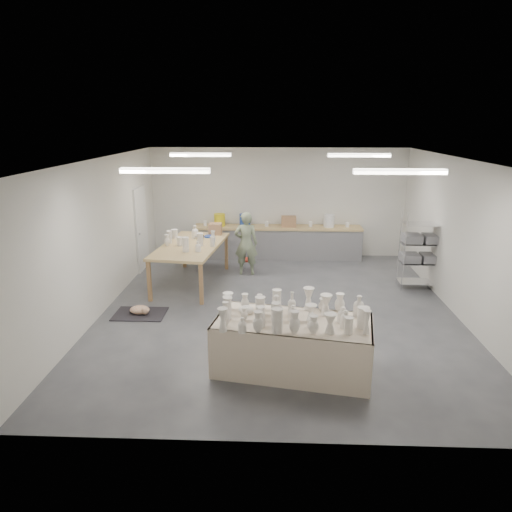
{
  "coord_description": "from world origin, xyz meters",
  "views": [
    {
      "loc": [
        -0.11,
        -8.58,
        3.67
      ],
      "look_at": [
        -0.46,
        0.27,
        1.05
      ],
      "focal_mm": 32.0,
      "sensor_mm": 36.0,
      "label": 1
    }
  ],
  "objects_px": {
    "potter": "(246,243)",
    "red_stool": "(247,260)",
    "drying_table": "(292,342)",
    "work_table": "(193,244)"
  },
  "relations": [
    {
      "from": "potter",
      "to": "red_stool",
      "type": "relative_size",
      "value": 4.54
    },
    {
      "from": "drying_table",
      "to": "potter",
      "type": "height_order",
      "value": "potter"
    },
    {
      "from": "potter",
      "to": "red_stool",
      "type": "bearing_deg",
      "value": -91.07
    },
    {
      "from": "potter",
      "to": "red_stool",
      "type": "xyz_separation_m",
      "value": [
        0.0,
        0.27,
        -0.52
      ]
    },
    {
      "from": "drying_table",
      "to": "red_stool",
      "type": "height_order",
      "value": "drying_table"
    },
    {
      "from": "work_table",
      "to": "potter",
      "type": "bearing_deg",
      "value": 35.33
    },
    {
      "from": "work_table",
      "to": "red_stool",
      "type": "relative_size",
      "value": 7.65
    },
    {
      "from": "drying_table",
      "to": "red_stool",
      "type": "xyz_separation_m",
      "value": [
        -0.98,
        4.83,
        -0.19
      ]
    },
    {
      "from": "drying_table",
      "to": "potter",
      "type": "bearing_deg",
      "value": 112.42
    },
    {
      "from": "drying_table",
      "to": "work_table",
      "type": "xyz_separation_m",
      "value": [
        -2.17,
        3.91,
        0.47
      ]
    }
  ]
}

